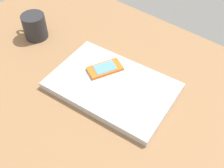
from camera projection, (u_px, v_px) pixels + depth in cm
name	position (u px, v px, depth cm)	size (l,w,h in cm)	color
desk_surface	(96.00, 86.00, 82.50)	(120.00, 80.00, 3.00)	olive
laptop_closed	(112.00, 86.00, 78.97)	(35.18, 22.89, 2.22)	#B7BABC
cell_phone_on_laptop	(106.00, 69.00, 81.47)	(9.12, 11.45, 1.00)	orange
coffee_mug	(34.00, 26.00, 93.32)	(11.13, 7.91, 8.58)	#262628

